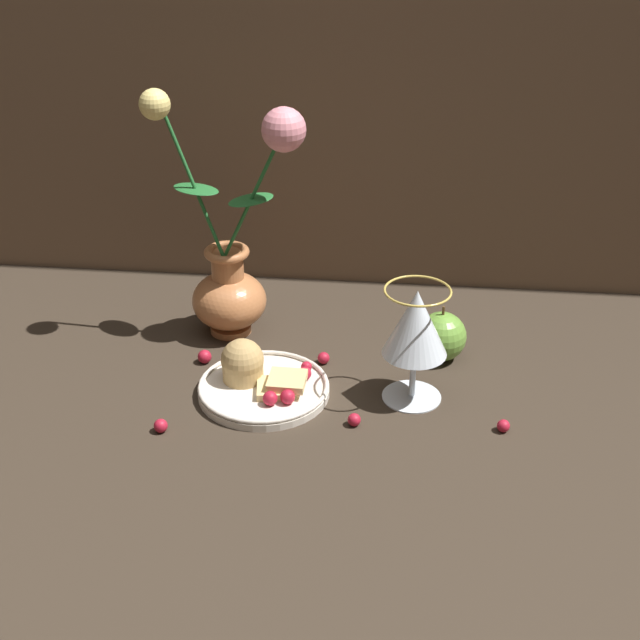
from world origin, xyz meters
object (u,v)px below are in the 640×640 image
vase (233,265)px  apple_beside_vase (441,336)px  wine_glass (416,326)px  plate_with_pastries (259,380)px

vase → apple_beside_vase: (0.30, -0.04, -0.08)m
wine_glass → apple_beside_vase: 0.13m
vase → plate_with_pastries: 0.19m
plate_with_pastries → apple_beside_vase: bearing=24.6°
vase → apple_beside_vase: vase is taller
plate_with_pastries → apple_beside_vase: 0.26m
wine_glass → plate_with_pastries: bearing=-177.2°
apple_beside_vase → vase: bearing=172.1°
wine_glass → apple_beside_vase: size_ratio=1.94×
apple_beside_vase → wine_glass: bearing=-110.9°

